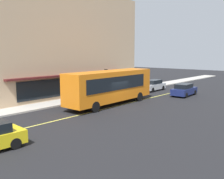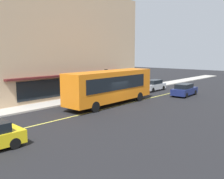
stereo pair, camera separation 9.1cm
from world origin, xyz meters
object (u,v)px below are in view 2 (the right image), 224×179
object	(u,v)px
car_navy	(184,90)
pedestrian_by_curb	(118,84)
traffic_light	(106,76)
bus	(111,86)
pedestrian_waiting	(137,81)
car_silver	(153,85)

from	to	relation	value
car_navy	pedestrian_by_curb	bearing A→B (deg)	111.74
traffic_light	car_navy	size ratio (longest dim) A/B	0.73
bus	pedestrian_waiting	distance (m)	12.61
traffic_light	car_navy	xyz separation A→B (m)	(6.55, -7.17, -1.79)
car_navy	car_silver	bearing A→B (deg)	77.47
bus	pedestrian_waiting	xyz separation A→B (m)	(11.50, 5.10, -0.85)
car_navy	bus	bearing A→B (deg)	162.42
traffic_light	car_navy	world-z (taller)	traffic_light
car_silver	pedestrian_by_curb	xyz separation A→B (m)	(-4.43, 2.87, 0.32)
bus	car_silver	bearing A→B (deg)	10.46
traffic_light	pedestrian_by_curb	distance (m)	3.75
bus	car_navy	distance (m)	10.69
car_navy	traffic_light	bearing A→B (deg)	132.44
traffic_light	pedestrian_by_curb	size ratio (longest dim) A/B	2.07
bus	pedestrian_waiting	size ratio (longest dim) A/B	6.78
pedestrian_waiting	pedestrian_by_curb	bearing A→B (deg)	-178.31
pedestrian_waiting	bus	bearing A→B (deg)	-156.10
bus	pedestrian_by_curb	xyz separation A→B (m)	(6.87, 4.96, -0.92)
traffic_light	pedestrian_waiting	distance (m)	8.13
traffic_light	pedestrian_waiting	xyz separation A→B (m)	(7.93, 1.13, -1.40)
pedestrian_by_curb	pedestrian_waiting	world-z (taller)	pedestrian_waiting
traffic_light	car_silver	distance (m)	8.15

